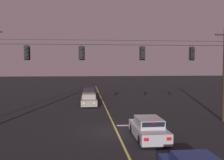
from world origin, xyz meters
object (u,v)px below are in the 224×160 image
(traffic_light_right_inner, at_px, (192,53))
(traffic_light_left_inner, at_px, (82,53))
(car_oncoming_lead, at_px, (89,100))
(traffic_light_centre, at_px, (143,53))
(car_oncoming_trailing, at_px, (89,93))
(traffic_light_leftmost, at_px, (27,53))
(car_waiting_near_lane, at_px, (148,129))

(traffic_light_right_inner, bearing_deg, traffic_light_left_inner, 180.00)
(traffic_light_left_inner, distance_m, car_oncoming_lead, 10.83)
(traffic_light_centre, bearing_deg, traffic_light_right_inner, 0.00)
(car_oncoming_trailing, bearing_deg, traffic_light_leftmost, -106.52)
(traffic_light_left_inner, bearing_deg, car_oncoming_trailing, 87.49)
(car_waiting_near_lane, bearing_deg, traffic_light_right_inner, 42.54)
(traffic_light_centre, height_order, car_oncoming_trailing, traffic_light_centre)
(car_waiting_near_lane, xyz_separation_m, car_oncoming_lead, (-3.62, 13.90, -0.00))
(traffic_light_right_inner, distance_m, car_oncoming_lead, 13.65)
(traffic_light_leftmost, bearing_deg, car_waiting_near_lane, -27.09)
(traffic_light_left_inner, bearing_deg, traffic_light_right_inner, 0.00)
(traffic_light_leftmost, bearing_deg, traffic_light_right_inner, 0.00)
(car_oncoming_lead, bearing_deg, car_oncoming_trailing, 89.44)
(traffic_light_leftmost, height_order, traffic_light_left_inner, same)
(traffic_light_right_inner, relative_size, car_waiting_near_lane, 0.28)
(traffic_light_leftmost, relative_size, traffic_light_left_inner, 1.00)
(car_waiting_near_lane, bearing_deg, car_oncoming_lead, 104.60)
(traffic_light_leftmost, bearing_deg, car_oncoming_lead, 63.22)
(car_waiting_near_lane, xyz_separation_m, car_oncoming_trailing, (-3.55, 20.84, -0.00))
(traffic_light_leftmost, height_order, traffic_light_right_inner, same)
(car_oncoming_trailing, bearing_deg, car_waiting_near_lane, -80.33)
(traffic_light_leftmost, bearing_deg, traffic_light_left_inner, 0.00)
(traffic_light_centre, bearing_deg, car_waiting_near_lane, -97.56)
(traffic_light_left_inner, relative_size, traffic_light_right_inner, 1.00)
(traffic_light_left_inner, relative_size, car_waiting_near_lane, 0.28)
(traffic_light_centre, xyz_separation_m, car_oncoming_lead, (-4.19, 9.58, -5.02))
(traffic_light_leftmost, xyz_separation_m, car_waiting_near_lane, (8.45, -4.32, -5.02))
(car_waiting_near_lane, distance_m, car_oncoming_lead, 14.36)
(traffic_light_leftmost, relative_size, traffic_light_right_inner, 1.00)
(traffic_light_centre, distance_m, car_waiting_near_lane, 6.65)
(car_waiting_near_lane, relative_size, car_oncoming_lead, 0.98)
(traffic_light_left_inner, relative_size, car_oncoming_trailing, 0.28)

